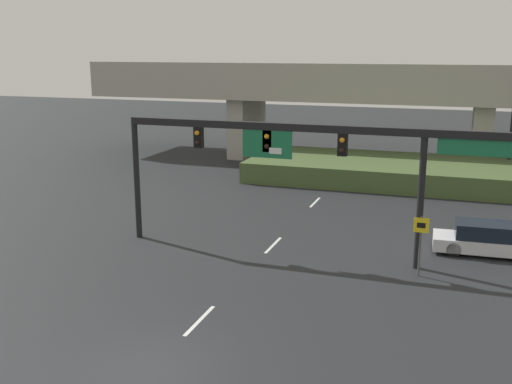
{
  "coord_description": "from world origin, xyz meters",
  "views": [
    {
      "loc": [
        7.84,
        -13.93,
        8.98
      ],
      "look_at": [
        0.0,
        8.99,
        3.13
      ],
      "focal_mm": 42.0,
      "sensor_mm": 36.0,
      "label": 1
    }
  ],
  "objects": [
    {
      "name": "overpass_bridge",
      "position": [
        -0.0,
        34.16,
        5.6
      ],
      "size": [
        44.45,
        7.5,
        7.84
      ],
      "color": "#A39E93",
      "rests_on": "ground"
    },
    {
      "name": "grass_embankment",
      "position": [
        2.71,
        27.37,
        0.7
      ],
      "size": [
        17.55,
        8.23,
        1.4
      ],
      "color": "#42562D",
      "rests_on": "ground"
    },
    {
      "name": "parked_sedan_near_right",
      "position": [
        9.33,
        13.43,
        0.66
      ],
      "size": [
        4.74,
        2.01,
        1.42
      ],
      "rotation": [
        0.0,
        0.0,
        0.05
      ],
      "color": "silver",
      "rests_on": "ground"
    },
    {
      "name": "signal_gantry",
      "position": [
        1.39,
        10.57,
        4.8
      ],
      "size": [
        17.19,
        0.44,
        5.84
      ],
      "color": "black",
      "rests_on": "ground"
    },
    {
      "name": "ground_plane",
      "position": [
        0.0,
        0.0,
        0.0
      ],
      "size": [
        160.0,
        160.0,
        0.0
      ],
      "primitive_type": "plane",
      "color": "black"
    },
    {
      "name": "speed_limit_sign",
      "position": [
        6.69,
        9.65,
        1.63
      ],
      "size": [
        0.6,
        0.11,
        2.5
      ],
      "color": "#4C4C4C",
      "rests_on": "ground"
    },
    {
      "name": "lane_markings",
      "position": [
        0.0,
        15.69,
        0.0
      ],
      "size": [
        0.14,
        44.38,
        0.01
      ],
      "color": "silver",
      "rests_on": "ground"
    }
  ]
}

